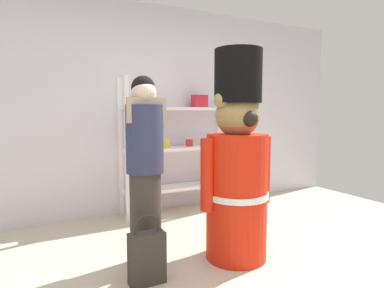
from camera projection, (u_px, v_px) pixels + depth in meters
name	position (u px, v px, depth m)	size (l,w,h in m)	color
back_wall	(132.00, 109.00, 4.06)	(6.40, 0.12, 2.60)	silver
merchandise_shelf	(178.00, 145.00, 4.15)	(1.45, 0.35, 1.68)	white
teddy_bear_guard	(237.00, 167.00, 2.77)	(0.70, 0.54, 1.78)	red
person_shopper	(145.00, 167.00, 2.65)	(0.32, 0.30, 1.55)	#38332D
shopping_bag	(147.00, 257.00, 2.39)	(0.26, 0.12, 0.52)	#332D28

